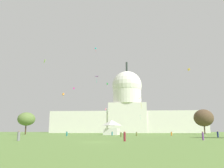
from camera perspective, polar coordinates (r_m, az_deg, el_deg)
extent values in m
plane|color=olive|center=(34.24, -4.32, -14.70)|extent=(800.00, 800.00, 0.00)
cube|color=silver|center=(207.82, -5.71, -9.80)|extent=(69.16, 21.62, 19.11)
cube|color=silver|center=(207.71, 13.73, -9.52)|extent=(69.16, 21.62, 19.11)
cube|color=silver|center=(205.04, 3.99, -8.79)|extent=(33.59, 23.79, 26.28)
cylinder|color=silver|center=(207.39, 3.91, -2.80)|extent=(26.20, 26.20, 17.11)
sphere|color=silver|center=(208.94, 3.87, -0.48)|extent=(27.84, 27.84, 27.84)
cylinder|color=#2D3833|center=(213.44, 3.80, 4.42)|extent=(1.80, 1.80, 9.42)
cube|color=white|center=(95.21, -0.10, -12.19)|extent=(6.68, 7.19, 2.72)
pyramid|color=white|center=(95.28, -0.10, -9.98)|extent=(7.01, 7.55, 2.32)
cylinder|color=#42301E|center=(116.85, -21.37, -10.69)|extent=(0.59, 0.59, 5.46)
ellipsoid|color=olive|center=(116.99, -21.19, -8.41)|extent=(11.31, 11.41, 6.46)
cylinder|color=brown|center=(133.76, 22.74, -10.54)|extent=(0.63, 0.63, 5.97)
ellipsoid|color=brown|center=(133.95, 22.54, -8.06)|extent=(12.58, 11.96, 9.42)
cylinder|color=olive|center=(61.63, 2.34, -12.94)|extent=(0.48, 0.48, 1.26)
sphere|color=beige|center=(61.62, 2.33, -12.26)|extent=(0.27, 0.27, 0.20)
cylinder|color=#1E757A|center=(74.58, -11.60, -12.49)|extent=(0.52, 0.52, 1.42)
sphere|color=beige|center=(74.57, -11.57, -11.85)|extent=(0.34, 0.34, 0.25)
cylinder|color=gray|center=(41.59, -22.94, -12.31)|extent=(0.60, 0.60, 1.48)
sphere|color=#A37556|center=(41.58, -22.84, -11.15)|extent=(0.26, 0.26, 0.21)
cylinder|color=#703D93|center=(43.86, 22.39, -12.37)|extent=(0.45, 0.45, 1.36)
sphere|color=brown|center=(43.85, 22.31, -11.36)|extent=(0.28, 0.28, 0.20)
cylinder|color=orange|center=(85.56, 15.08, -12.29)|extent=(0.64, 0.64, 1.28)
sphere|color=tan|center=(85.55, 15.05, -11.78)|extent=(0.34, 0.34, 0.24)
cylinder|color=olive|center=(75.46, 6.34, -12.72)|extent=(0.50, 0.50, 1.25)
sphere|color=brown|center=(75.45, 6.33, -12.16)|extent=(0.26, 0.26, 0.21)
cylinder|color=#1E757A|center=(85.44, 0.03, -12.66)|extent=(0.61, 0.61, 1.37)
sphere|color=tan|center=(85.43, 0.03, -12.13)|extent=(0.28, 0.28, 0.21)
cylinder|color=#1E757A|center=(95.63, -11.51, -12.38)|extent=(0.63, 0.63, 1.31)
sphere|color=#A37556|center=(95.62, -11.49, -11.92)|extent=(0.33, 0.33, 0.24)
cylinder|color=maroon|center=(36.43, 3.26, -13.41)|extent=(0.49, 0.49, 1.45)
sphere|color=beige|center=(36.42, 3.25, -12.11)|extent=(0.28, 0.28, 0.20)
cylinder|color=navy|center=(66.51, 25.60, -11.64)|extent=(0.62, 0.62, 1.48)
sphere|color=beige|center=(66.51, 25.54, -10.90)|extent=(0.32, 0.32, 0.23)
pyramid|color=purple|center=(96.64, -3.80, 1.57)|extent=(1.57, 1.20, 0.29)
cylinder|color=teal|center=(95.96, -3.99, 0.83)|extent=(0.08, 0.27, 1.56)
cube|color=#8CD133|center=(70.54, -17.00, 5.66)|extent=(0.86, 0.78, 1.28)
cube|color=orange|center=(132.48, -12.46, -2.72)|extent=(1.34, 1.35, 0.62)
cube|color=orange|center=(132.58, -12.44, -2.44)|extent=(1.34, 1.35, 0.62)
cylinder|color=gold|center=(132.26, -12.44, -3.27)|extent=(0.13, 0.23, 2.18)
pyramid|color=yellow|center=(82.09, 7.70, -3.83)|extent=(1.40, 1.86, 0.23)
cylinder|color=yellow|center=(81.64, 7.54, -5.28)|extent=(0.42, 0.32, 2.40)
cube|color=#33BCDB|center=(140.96, -4.25, 9.06)|extent=(0.99, 0.97, 0.44)
cube|color=#33BCDB|center=(141.12, -4.25, 9.23)|extent=(0.99, 0.97, 0.44)
cylinder|color=red|center=(140.35, -4.19, 8.43)|extent=(0.45, 0.34, 2.93)
cube|color=green|center=(162.62, -1.21, -0.06)|extent=(1.16, 1.06, 0.80)
cube|color=green|center=(162.76, -1.21, 0.17)|extent=(1.16, 1.06, 0.80)
cylinder|color=white|center=(162.40, -1.19, -0.43)|extent=(0.08, 0.27, 1.69)
cube|color=gold|center=(104.83, 19.21, 3.42)|extent=(0.88, 0.82, 0.57)
cube|color=gold|center=(104.97, 19.19, 3.69)|extent=(0.88, 0.82, 0.57)
cube|color=white|center=(73.19, -1.25, -6.83)|extent=(0.72, 0.64, 1.41)
pyramid|color=teal|center=(164.07, 7.37, -8.21)|extent=(1.20, 0.94, 0.17)
cylinder|color=teal|center=(164.40, 7.36, -8.86)|extent=(0.37, 0.35, 2.44)
cube|color=#D1339E|center=(145.24, -9.82, -1.11)|extent=(1.13, 0.31, 1.30)
cube|color=pink|center=(116.14, -1.61, -6.52)|extent=(0.85, 0.55, 1.21)
cylinder|color=#33BCDB|center=(116.01, -1.55, -7.20)|extent=(0.30, 0.14, 1.61)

